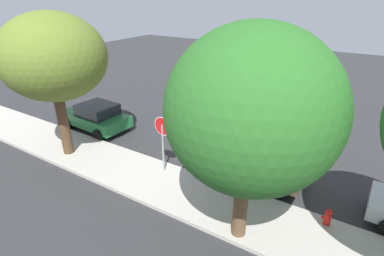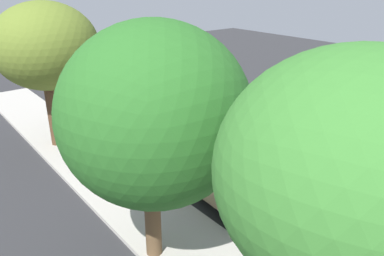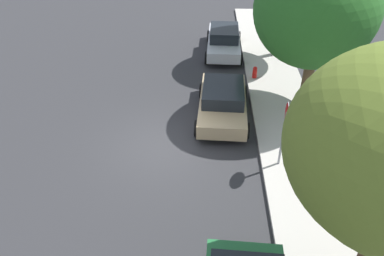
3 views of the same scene
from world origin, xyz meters
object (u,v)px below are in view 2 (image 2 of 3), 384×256
Objects in this scene: stop_sign at (128,137)px; street_tree_far at (355,173)px; parked_car_tan at (224,180)px; parked_car_green at (100,112)px; street_tree_near_corner at (155,115)px; street_tree_mid_block at (46,47)px.

stop_sign is 0.39× the size of street_tree_far.
parked_car_green is at bearing 1.55° from parked_car_tan.
parked_car_tan is 9.01m from parked_car_green.
stop_sign is at bearing 164.55° from parked_car_green.
parked_car_tan is at bearing -149.62° from stop_sign.
stop_sign is 0.58× the size of parked_car_tan.
stop_sign is at bearing -19.58° from street_tree_near_corner.
street_tree_far is (-4.88, -0.23, 0.47)m from street_tree_near_corner.
parked_car_green reaches higher than parked_car_tan.
parked_car_tan is 0.69× the size of street_tree_mid_block.
stop_sign is 5.55m from street_tree_mid_block.
street_tree_near_corner is 1.01× the size of street_tree_mid_block.
street_tree_near_corner is at bearing 160.42° from stop_sign.
street_tree_near_corner reaches higher than street_tree_mid_block.
street_tree_mid_block is 13.76m from street_tree_far.
stop_sign is at bearing 30.38° from parked_car_tan.
street_tree_near_corner is (-1.00, 3.34, 3.47)m from parked_car_tan.
street_tree_mid_block reaches higher than stop_sign.
street_tree_near_corner reaches higher than stop_sign.
parked_car_tan is 9.20m from street_tree_mid_block.
parked_car_tan is 0.68× the size of street_tree_far.
parked_car_tan is (-3.17, -1.86, -1.05)m from stop_sign.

